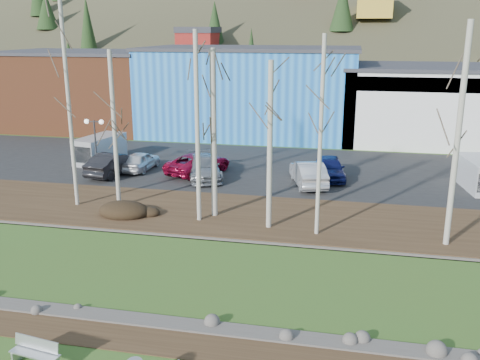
% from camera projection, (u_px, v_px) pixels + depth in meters
% --- Properties ---
extents(dirt_strip, '(80.00, 1.80, 0.03)m').
position_uv_depth(dirt_strip, '(220.00, 347.00, 17.26)').
color(dirt_strip, '#382616').
rests_on(dirt_strip, ground).
extents(near_bank_rocks, '(80.00, 0.80, 0.50)m').
position_uv_depth(near_bank_rocks, '(227.00, 331.00, 18.20)').
color(near_bank_rocks, '#47423D').
rests_on(near_bank_rocks, ground).
extents(river, '(80.00, 8.00, 0.90)m').
position_uv_depth(river, '(250.00, 278.00, 22.06)').
color(river, black).
rests_on(river, ground).
extents(far_bank_rocks, '(80.00, 0.80, 0.46)m').
position_uv_depth(far_bank_rocks, '(266.00, 241.00, 25.92)').
color(far_bank_rocks, '#47423D').
rests_on(far_bank_rocks, ground).
extents(far_bank, '(80.00, 7.00, 0.15)m').
position_uv_depth(far_bank, '(276.00, 218.00, 28.92)').
color(far_bank, '#382616').
rests_on(far_bank, ground).
extents(parking_lot, '(80.00, 14.00, 0.14)m').
position_uv_depth(parking_lot, '(297.00, 170.00, 38.80)').
color(parking_lot, black).
rests_on(parking_lot, ground).
extents(building_brick, '(16.32, 12.24, 7.80)m').
position_uv_depth(building_brick, '(82.00, 89.00, 55.73)').
color(building_brick, brown).
rests_on(building_brick, ground).
extents(building_blue, '(20.40, 12.24, 8.30)m').
position_uv_depth(building_blue, '(252.00, 91.00, 52.07)').
color(building_blue, blue).
rests_on(building_blue, ground).
extents(building_white, '(18.36, 12.24, 6.80)m').
position_uv_depth(building_white, '(446.00, 103.00, 48.66)').
color(building_white, white).
rests_on(building_white, ground).
extents(bench_intact, '(1.68, 0.74, 0.82)m').
position_uv_depth(bench_intact, '(36.00, 352.00, 16.30)').
color(bench_intact, '#BBBEC0').
rests_on(bench_intact, ground).
extents(dirt_mound, '(2.82, 1.99, 0.55)m').
position_uv_depth(dirt_mound, '(124.00, 210.00, 29.11)').
color(dirt_mound, black).
rests_on(dirt_mound, far_bank).
extents(birch_0, '(0.24, 0.24, 8.75)m').
position_uv_depth(birch_0, '(114.00, 130.00, 29.52)').
color(birch_0, beige).
rests_on(birch_0, far_bank).
extents(birch_1, '(0.21, 0.21, 11.46)m').
position_uv_depth(birch_1, '(69.00, 105.00, 29.35)').
color(birch_1, beige).
rests_on(birch_1, far_bank).
extents(birch_2, '(0.32, 0.32, 8.88)m').
position_uv_depth(birch_2, '(214.00, 135.00, 27.95)').
color(birch_2, beige).
rests_on(birch_2, far_bank).
extents(birch_3, '(0.23, 0.23, 9.78)m').
position_uv_depth(birch_3, '(197.00, 129.00, 27.11)').
color(birch_3, beige).
rests_on(birch_3, far_bank).
extents(birch_4, '(0.27, 0.27, 8.38)m').
position_uv_depth(birch_4, '(270.00, 147.00, 26.26)').
color(birch_4, beige).
rests_on(birch_4, far_bank).
extents(birch_5, '(0.20, 0.20, 9.60)m').
position_uv_depth(birch_5, '(320.00, 138.00, 25.21)').
color(birch_5, beige).
rests_on(birch_5, far_bank).
extents(birch_6, '(0.27, 0.27, 10.19)m').
position_uv_depth(birch_6, '(458.00, 138.00, 23.85)').
color(birch_6, beige).
rests_on(birch_6, far_bank).
extents(street_lamp, '(1.43, 0.35, 3.73)m').
position_uv_depth(street_lamp, '(95.00, 131.00, 37.40)').
color(street_lamp, '#262628').
rests_on(street_lamp, parking_lot).
extents(car_0, '(1.82, 4.06, 1.36)m').
position_uv_depth(car_0, '(141.00, 161.00, 38.31)').
color(car_0, silver).
rests_on(car_0, parking_lot).
extents(car_1, '(2.44, 4.98, 1.57)m').
position_uv_depth(car_1, '(113.00, 164.00, 37.08)').
color(car_1, black).
rests_on(car_1, parking_lot).
extents(car_2, '(4.36, 5.68, 1.43)m').
position_uv_depth(car_2, '(198.00, 163.00, 37.46)').
color(car_2, '#9F0D34').
rests_on(car_2, parking_lot).
extents(car_3, '(3.95, 5.61, 1.51)m').
position_uv_depth(car_3, '(203.00, 167.00, 36.29)').
color(car_3, gray).
rests_on(car_3, parking_lot).
extents(car_4, '(2.45, 4.66, 1.51)m').
position_uv_depth(car_4, '(330.00, 168.00, 36.09)').
color(car_4, '#121951').
rests_on(car_4, parking_lot).
extents(car_5, '(3.00, 5.13, 1.60)m').
position_uv_depth(car_5, '(308.00, 173.00, 34.61)').
color(car_5, silver).
rests_on(car_5, parking_lot).
extents(van_white, '(2.39, 4.53, 1.89)m').
position_uv_depth(van_white, '(480.00, 175.00, 33.61)').
color(van_white, white).
rests_on(van_white, parking_lot).
extents(van_grey, '(2.65, 4.73, 1.95)m').
position_uv_depth(van_grey, '(98.00, 149.00, 40.59)').
color(van_grey, '#B4B6B8').
rests_on(van_grey, parking_lot).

